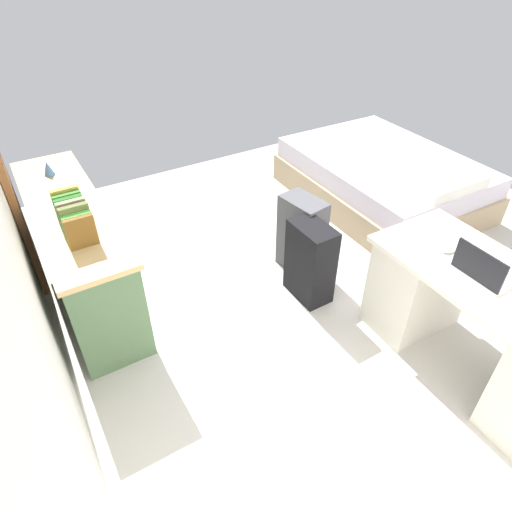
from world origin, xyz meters
name	(u,v)px	position (x,y,z in m)	size (l,w,h in m)	color
ground_plane	(341,286)	(0.00, 0.00, 0.00)	(5.23, 5.23, 0.00)	beige
desk	(480,326)	(-1.03, -0.17, 0.38)	(1.45, 0.68, 0.73)	silver
credenza	(79,250)	(0.99, 1.73, 0.39)	(1.80, 0.48, 0.78)	#4C6B47
bed	(383,179)	(0.86, -1.22, 0.24)	(1.93, 1.44, 0.58)	tan
suitcase_black	(310,262)	(0.07, 0.28, 0.31)	(0.36, 0.22, 0.63)	black
suitcase_spare_grey	(301,235)	(0.38, 0.14, 0.32)	(0.36, 0.22, 0.65)	#4C4C51
laptop	(483,271)	(-0.95, -0.12, 0.78)	(0.31, 0.22, 0.21)	silver
computer_mouse	(449,249)	(-0.69, -0.16, 0.74)	(0.06, 0.10, 0.03)	white
book_row	(75,218)	(0.60, 1.73, 0.89)	(0.35, 0.17, 0.24)	brown
figurine_small	(48,168)	(1.51, 1.73, 0.83)	(0.08, 0.08, 0.11)	#4C7FBF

